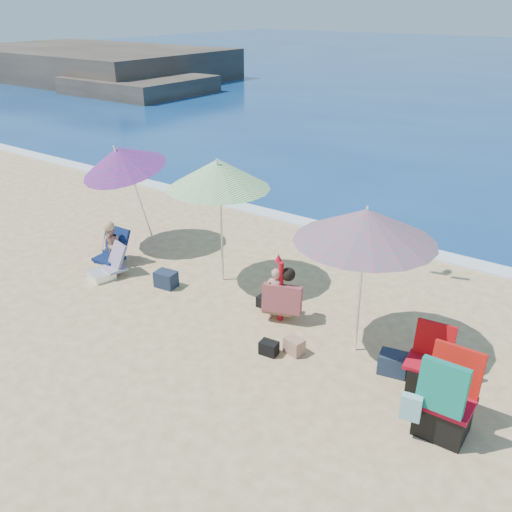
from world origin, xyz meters
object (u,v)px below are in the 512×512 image
Objects in this scene: umbrella_blue at (121,158)px; camp_chair_right at (443,406)px; umbrella_striped at (218,174)px; furled_umbrella at (280,285)px; person_left at (112,246)px; umbrella_turquoise at (366,226)px; chair_rainbow at (108,269)px; camp_chair_left at (429,372)px; person_center at (279,295)px; chair_navy at (110,255)px.

umbrella_blue is 2.09× the size of camp_chair_right.
furled_umbrella is (1.59, -0.45, -1.45)m from umbrella_striped.
furled_umbrella is 1.23× the size of person_left.
umbrella_turquoise is 5.41m from person_left.
chair_rainbow is 0.84× the size of camp_chair_left.
furled_umbrella is at bearing -15.74° from umbrella_striped.
furled_umbrella is at bearing 160.67° from camp_chair_right.
camp_chair_right reaches higher than person_center.
person_center is at bearing 2.15° from chair_navy.
person_center is (-3.02, 1.04, 0.05)m from camp_chair_right.
person_center is at bearing 172.92° from camp_chair_left.
chair_rainbow is (-4.87, -0.55, -1.83)m from umbrella_turquoise.
camp_chair_right reaches higher than camp_chair_left.
umbrella_striped is at bearing 16.78° from person_left.
person_center is (-0.00, -0.02, -0.18)m from furled_umbrella.
furled_umbrella is at bearing 172.57° from camp_chair_left.
person_center is at bearing 160.95° from camp_chair_right.
camp_chair_left is at bearing -13.16° from umbrella_turquoise.
umbrella_striped is (-2.98, 0.51, 0.09)m from umbrella_turquoise.
umbrella_turquoise is at bearing -1.74° from person_center.
chair_navy is 0.94× the size of chair_rainbow.
umbrella_blue is 2.51× the size of person_left.
umbrella_turquoise is at bearing -9.61° from umbrella_striped.
umbrella_turquoise is 2.48m from camp_chair_right.
chair_navy is (0.28, -0.77, -1.74)m from umbrella_blue.
camp_chair_right is (1.62, -1.00, -1.59)m from umbrella_turquoise.
camp_chair_right is 3.20m from person_center.
umbrella_blue is 3.07× the size of chair_rainbow.
umbrella_blue is at bearing 121.19° from chair_rainbow.
furled_umbrella is 3.21m from camp_chair_right.
umbrella_turquoise reaches higher than furled_umbrella.
camp_chair_left reaches higher than chair_rainbow.
chair_rainbow is at bearing -170.36° from person_center.
chair_navy is at bearing 161.81° from person_left.
camp_chair_right is (7.23, -1.66, -1.50)m from umbrella_blue.
umbrella_turquoise reaches higher than camp_chair_left.
umbrella_striped is 2.56× the size of person_center.
furled_umbrella is (-1.40, 0.06, -1.36)m from umbrella_turquoise.
umbrella_striped is 3.32× the size of chair_navy.
person_center is 1.00× the size of person_left.
camp_chair_right reaches higher than person_left.
camp_chair_left is 0.97× the size of person_left.
chair_navy is 0.63m from chair_rainbow.
furled_umbrella is (4.21, -0.60, -1.28)m from umbrella_blue.
camp_chair_right is (6.50, -0.45, 0.24)m from chair_rainbow.
umbrella_striped is at bearing 169.36° from camp_chair_left.
furled_umbrella reaches higher than person_center.
person_center is (3.93, 0.15, 0.28)m from chair_navy.
umbrella_turquoise reaches higher than chair_navy.
umbrella_blue is 2.58× the size of camp_chair_left.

